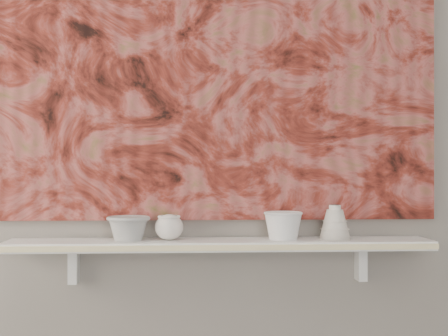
{
  "coord_description": "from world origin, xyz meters",
  "views": [
    {
      "loc": [
        -0.1,
        -0.55,
        1.16
      ],
      "look_at": [
        0.01,
        1.49,
        1.17
      ],
      "focal_mm": 50.0,
      "sensor_mm": 36.0,
      "label": 1
    }
  ],
  "objects": [
    {
      "name": "wall_back",
      "position": [
        0.0,
        1.6,
        1.35
      ],
      "size": [
        3.6,
        0.0,
        3.6
      ],
      "primitive_type": "plane",
      "rotation": [
        1.57,
        0.0,
        0.0
      ],
      "color": "gray",
      "rests_on": "floor"
    },
    {
      "name": "shelf",
      "position": [
        0.0,
        1.51,
        0.92
      ],
      "size": [
        1.4,
        0.18,
        0.03
      ],
      "primitive_type": "cube",
      "color": "silver",
      "rests_on": "wall_back"
    },
    {
      "name": "shelf_stripe",
      "position": [
        0.0,
        1.41,
        0.92
      ],
      "size": [
        1.4,
        0.01,
        0.02
      ],
      "primitive_type": "cube",
      "color": "beige",
      "rests_on": "shelf"
    },
    {
      "name": "bracket_left",
      "position": [
        -0.49,
        1.57,
        0.84
      ],
      "size": [
        0.03,
        0.06,
        0.12
      ],
      "primitive_type": "cube",
      "color": "silver",
      "rests_on": "wall_back"
    },
    {
      "name": "bracket_right",
      "position": [
        0.49,
        1.57,
        0.84
      ],
      "size": [
        0.03,
        0.06,
        0.12
      ],
      "primitive_type": "cube",
      "color": "silver",
      "rests_on": "wall_back"
    },
    {
      "name": "painting",
      "position": [
        0.0,
        1.59,
        1.54
      ],
      "size": [
        1.5,
        0.02,
        1.1
      ],
      "primitive_type": "cube",
      "color": "maroon",
      "rests_on": "wall_back"
    },
    {
      "name": "house_motif",
      "position": [
        0.45,
        1.57,
        1.23
      ],
      "size": [
        0.09,
        0.0,
        0.08
      ],
      "primitive_type": "cube",
      "color": "black",
      "rests_on": "painting"
    },
    {
      "name": "bowl_grey",
      "position": [
        -0.3,
        1.51,
        0.97
      ],
      "size": [
        0.16,
        0.16,
        0.08
      ],
      "primitive_type": null,
      "rotation": [
        0.0,
        0.0,
        -0.17
      ],
      "color": "#9B9B98",
      "rests_on": "shelf"
    },
    {
      "name": "cup_cream",
      "position": [
        -0.17,
        1.51,
        0.97
      ],
      "size": [
        0.1,
        0.1,
        0.09
      ],
      "primitive_type": null,
      "rotation": [
        0.0,
        0.0,
        0.06
      ],
      "color": "silver",
      "rests_on": "shelf"
    },
    {
      "name": "bell_vessel",
      "position": [
        0.38,
        1.51,
        0.99
      ],
      "size": [
        0.11,
        0.11,
        0.11
      ],
      "primitive_type": null,
      "rotation": [
        0.0,
        0.0,
        -0.11
      ],
      "color": "silver",
      "rests_on": "shelf"
    },
    {
      "name": "bowl_white",
      "position": [
        0.21,
        1.51,
        0.98
      ],
      "size": [
        0.17,
        0.17,
        0.09
      ],
      "primitive_type": null,
      "rotation": [
        0.0,
        0.0,
        -0.44
      ],
      "color": "white",
      "rests_on": "shelf"
    }
  ]
}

